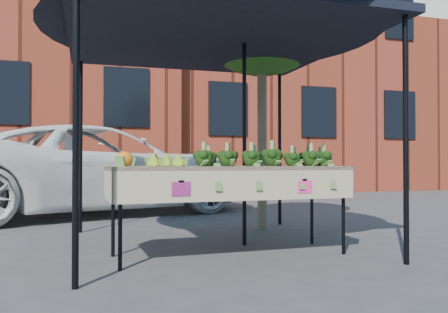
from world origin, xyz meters
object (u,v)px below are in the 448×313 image
street_tree (262,94)px  table (230,211)px  canopy (213,124)px  vehicle (98,58)px

street_tree → table: bearing=-121.5°
table → street_tree: bearing=58.5°
street_tree → canopy: bearing=-134.9°
canopy → vehicle: size_ratio=0.54×
vehicle → table: bearing=177.1°
canopy → table: bearing=-88.5°
table → street_tree: street_tree is taller
vehicle → street_tree: bearing=-160.9°
table → vehicle: vehicle is taller
table → vehicle: (-1.19, 4.44, 2.45)m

